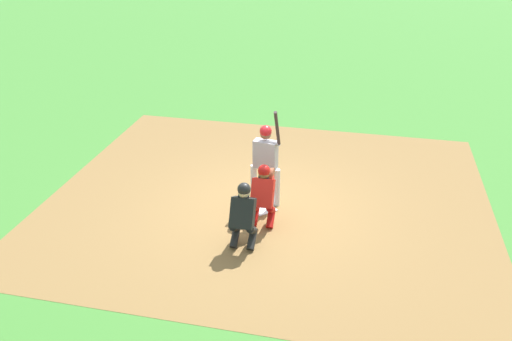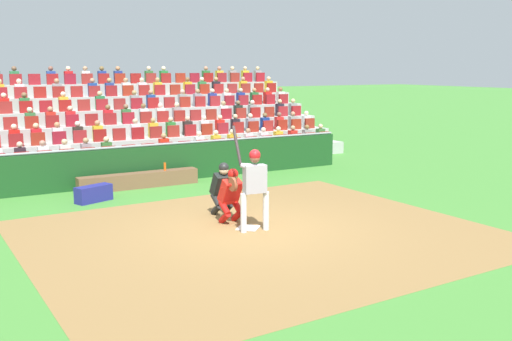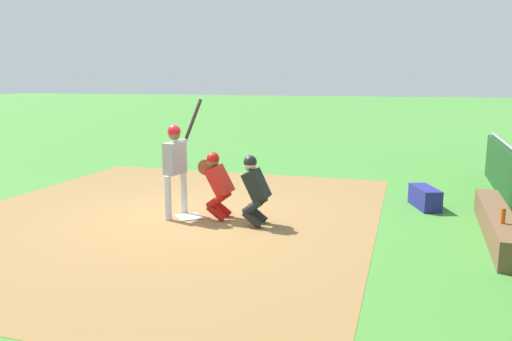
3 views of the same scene
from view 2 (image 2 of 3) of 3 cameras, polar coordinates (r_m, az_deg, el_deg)
The scene contains 11 objects.
ground_plane at distance 12.63m, azimuth -0.78°, elevation -5.69°, with size 160.00×160.00×0.00m, color #418232.
infield_dirt_patch at distance 12.21m, azimuth 0.37°, elevation -6.23°, with size 9.21×7.92×0.01m, color olive.
home_plate_marker at distance 12.63m, azimuth -0.78°, elevation -5.62°, with size 0.44×0.44×0.02m, color white.
batter_at_plate at distance 12.18m, azimuth -0.18°, elevation -1.00°, with size 0.65×0.60×2.23m.
catcher_crouching at distance 12.85m, azimuth -2.45°, elevation -2.16°, with size 0.48×0.72×1.27m.
home_plate_umpire at distance 13.63m, azimuth -3.31°, elevation -1.52°, with size 0.47×0.48×1.28m.
dugout_wall at distance 17.79m, azimuth -10.06°, elevation 0.62°, with size 13.30×0.24×1.18m.
dugout_bench at distance 17.14m, azimuth -11.35°, elevation -0.93°, with size 3.51×0.40×0.44m, color brown.
water_bottle_on_bench at distance 17.29m, azimuth -8.90°, elevation 0.38°, with size 0.07×0.07×0.24m, color #D45014.
equipment_duffel_bag at distance 15.62m, azimuth -15.60°, elevation -2.20°, with size 0.95×0.36×0.42m, color navy.
bleacher_stand at distance 23.25m, azimuth -15.00°, elevation 3.81°, with size 17.58×6.13×3.48m.
Camera 2 is at (5.90, 10.63, 3.43)m, focal length 40.90 mm.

